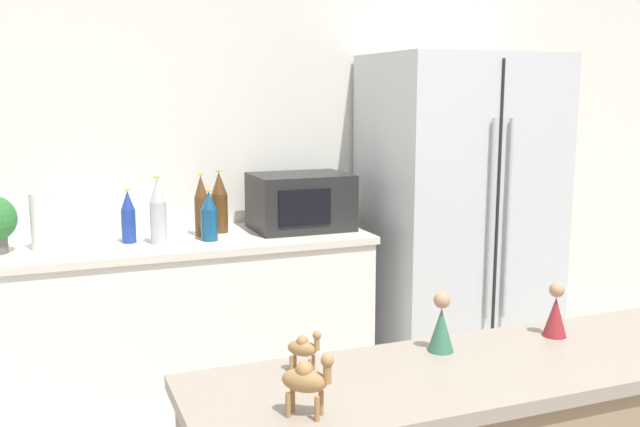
% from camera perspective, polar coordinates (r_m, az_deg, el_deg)
% --- Properties ---
extents(wall_back, '(8.00, 0.06, 2.55)m').
position_cam_1_polar(wall_back, '(3.82, -5.01, 4.66)').
color(wall_back, silver).
rests_on(wall_back, ground_plane).
extents(back_counter, '(1.84, 0.63, 0.92)m').
position_cam_1_polar(back_counter, '(3.55, -11.26, -9.29)').
color(back_counter, white).
rests_on(back_counter, ground_plane).
extents(refrigerator, '(0.92, 0.74, 1.80)m').
position_cam_1_polar(refrigerator, '(3.91, 10.92, -0.91)').
color(refrigerator, silver).
rests_on(refrigerator, ground_plane).
extents(paper_towel_roll, '(0.11, 0.11, 0.25)m').
position_cam_1_polar(paper_towel_roll, '(3.34, -21.27, -0.59)').
color(paper_towel_roll, white).
rests_on(paper_towel_roll, back_counter).
extents(microwave, '(0.48, 0.37, 0.28)m').
position_cam_1_polar(microwave, '(3.59, -1.57, 0.96)').
color(microwave, black).
rests_on(microwave, back_counter).
extents(back_bottle_0, '(0.08, 0.08, 0.31)m').
position_cam_1_polar(back_bottle_0, '(3.53, -8.05, 0.85)').
color(back_bottle_0, brown).
rests_on(back_bottle_0, back_counter).
extents(back_bottle_1, '(0.07, 0.07, 0.25)m').
position_cam_1_polar(back_bottle_1, '(3.38, -15.09, -0.29)').
color(back_bottle_1, navy).
rests_on(back_bottle_1, back_counter).
extents(back_bottle_2, '(0.08, 0.08, 0.24)m').
position_cam_1_polar(back_bottle_2, '(3.35, -8.87, -0.24)').
color(back_bottle_2, navy).
rests_on(back_bottle_2, back_counter).
extents(back_bottle_3, '(0.07, 0.07, 0.30)m').
position_cam_1_polar(back_bottle_3, '(3.47, -9.47, 0.59)').
color(back_bottle_3, brown).
rests_on(back_bottle_3, back_counter).
extents(back_bottle_4, '(0.08, 0.08, 0.31)m').
position_cam_1_polar(back_bottle_4, '(3.31, -12.83, 0.13)').
color(back_bottle_4, '#B2B7BC').
rests_on(back_bottle_4, back_counter).
extents(camel_figurine, '(0.11, 0.10, 0.15)m').
position_cam_1_polar(camel_figurine, '(1.55, -1.07, -13.11)').
color(camel_figurine, olive).
rests_on(camel_figurine, bar_counter).
extents(camel_figurine_second, '(0.08, 0.08, 0.11)m').
position_cam_1_polar(camel_figurine_second, '(1.78, -1.31, -10.66)').
color(camel_figurine_second, olive).
rests_on(camel_figurine_second, bar_counter).
extents(wise_man_figurine_crimson, '(0.07, 0.07, 0.16)m').
position_cam_1_polar(wise_man_figurine_crimson, '(2.14, 18.32, -7.58)').
color(wise_man_figurine_crimson, maroon).
rests_on(wise_man_figurine_crimson, bar_counter).
extents(wise_man_figurine_purple, '(0.07, 0.07, 0.16)m').
position_cam_1_polar(wise_man_figurine_purple, '(1.95, 9.67, -8.85)').
color(wise_man_figurine_purple, '#33664C').
rests_on(wise_man_figurine_purple, bar_counter).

